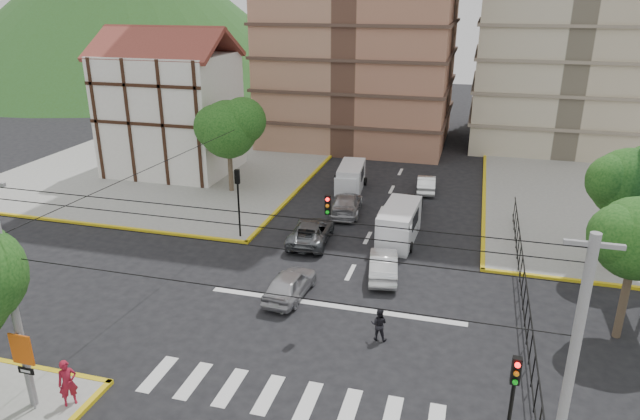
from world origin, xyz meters
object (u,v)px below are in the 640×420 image
(district_sign, at_px, (23,356))
(van_left_lane, at_px, (350,178))
(car_white_front_right, at_px, (383,265))
(traffic_light_se, at_px, (512,398))
(car_silver_front_left, at_px, (290,284))
(van_right_lane, at_px, (398,226))
(traffic_light_nw, at_px, (238,192))
(pedestrian_crosswalk, at_px, (379,324))
(pedestrian_sw_corner, at_px, (68,383))

(district_sign, bearing_deg, van_left_lane, 78.59)
(van_left_lane, height_order, car_white_front_right, van_left_lane)
(traffic_light_se, height_order, van_left_lane, traffic_light_se)
(district_sign, height_order, car_silver_front_left, district_sign)
(van_right_lane, bearing_deg, traffic_light_nw, -165.31)
(van_right_lane, relative_size, van_left_lane, 1.09)
(district_sign, xyz_separation_m, car_white_front_right, (10.62, 14.25, -1.75))
(van_right_lane, relative_size, pedestrian_crosswalk, 3.27)
(traffic_light_nw, bearing_deg, car_white_front_right, -16.19)
(van_right_lane, bearing_deg, pedestrian_crosswalk, -83.32)
(car_silver_front_left, bearing_deg, pedestrian_sw_corner, 66.79)
(traffic_light_se, bearing_deg, car_white_front_right, 115.03)
(traffic_light_nw, xyz_separation_m, car_white_front_right, (9.62, -2.79, -2.41))
(pedestrian_sw_corner, bearing_deg, van_left_lane, 34.27)
(traffic_light_se, relative_size, car_white_front_right, 1.03)
(car_white_front_right, distance_m, pedestrian_crosswalk, 6.16)
(car_white_front_right, bearing_deg, traffic_light_nw, -25.40)
(district_sign, distance_m, van_right_lane, 21.92)
(district_sign, bearing_deg, pedestrian_crosswalk, 35.43)
(traffic_light_se, distance_m, pedestrian_sw_corner, 15.64)
(car_white_front_right, bearing_deg, car_silver_front_left, 30.07)
(van_left_lane, bearing_deg, car_white_front_right, -75.79)
(traffic_light_nw, height_order, van_left_lane, traffic_light_nw)
(traffic_light_se, xyz_separation_m, car_white_front_right, (-5.98, 12.81, -2.41))
(car_white_front_right, xyz_separation_m, pedestrian_crosswalk, (0.83, -6.10, 0.08))
(district_sign, bearing_deg, traffic_light_se, 4.95)
(car_silver_front_left, bearing_deg, traffic_light_se, 141.75)
(pedestrian_sw_corner, relative_size, pedestrian_crosswalk, 1.19)
(traffic_light_se, relative_size, pedestrian_sw_corner, 2.37)
(traffic_light_nw, bearing_deg, pedestrian_crosswalk, -40.43)
(pedestrian_crosswalk, bearing_deg, van_right_lane, -85.17)
(district_sign, bearing_deg, car_silver_front_left, 59.35)
(traffic_light_nw, height_order, pedestrian_sw_corner, traffic_light_nw)
(district_sign, distance_m, pedestrian_sw_corner, 1.88)
(car_white_front_right, xyz_separation_m, pedestrian_sw_corner, (-9.51, -13.62, 0.38))
(district_sign, relative_size, van_right_lane, 0.63)
(traffic_light_se, bearing_deg, district_sign, -175.05)
(district_sign, distance_m, car_silver_front_left, 12.66)
(district_sign, relative_size, car_white_front_right, 0.75)
(district_sign, bearing_deg, car_white_front_right, 53.30)
(van_left_lane, relative_size, pedestrian_sw_corner, 2.53)
(district_sign, xyz_separation_m, van_left_lane, (5.68, 28.12, -1.46))
(car_silver_front_left, bearing_deg, car_white_front_right, -136.47)
(pedestrian_crosswalk, bearing_deg, van_left_lane, -72.75)
(traffic_light_nw, relative_size, pedestrian_sw_corner, 2.37)
(district_sign, xyz_separation_m, van_right_lane, (10.74, 19.06, -1.35))
(traffic_light_se, relative_size, van_right_lane, 0.86)
(van_left_lane, relative_size, car_silver_front_left, 1.11)
(pedestrian_crosswalk, bearing_deg, traffic_light_nw, -39.28)
(car_silver_front_left, xyz_separation_m, pedestrian_sw_corner, (-5.28, -10.16, 0.36))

